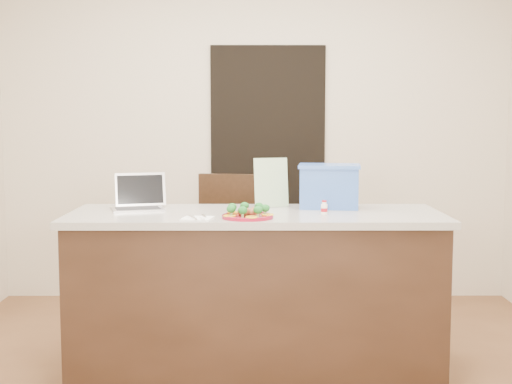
{
  "coord_description": "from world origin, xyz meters",
  "views": [
    {
      "loc": [
        -0.01,
        -3.65,
        1.45
      ],
      "look_at": [
        0.0,
        0.2,
        1.04
      ],
      "focal_mm": 50.0,
      "sensor_mm": 36.0,
      "label": 1
    }
  ],
  "objects_px": {
    "chair": "(233,245)",
    "island": "(256,293)",
    "plate": "(248,216)",
    "yogurt_bottle": "(324,209)",
    "blue_box": "(329,186)",
    "napkin": "(197,218)",
    "laptop": "(139,200)"
  },
  "relations": [
    {
      "from": "plate",
      "to": "napkin",
      "type": "bearing_deg",
      "value": -174.38
    },
    {
      "from": "napkin",
      "to": "laptop",
      "type": "height_order",
      "value": "laptop"
    },
    {
      "from": "blue_box",
      "to": "napkin",
      "type": "bearing_deg",
      "value": -141.99
    },
    {
      "from": "island",
      "to": "plate",
      "type": "distance_m",
      "value": 0.52
    },
    {
      "from": "plate",
      "to": "yogurt_bottle",
      "type": "distance_m",
      "value": 0.44
    },
    {
      "from": "yogurt_bottle",
      "to": "laptop",
      "type": "height_order",
      "value": "laptop"
    },
    {
      "from": "blue_box",
      "to": "yogurt_bottle",
      "type": "bearing_deg",
      "value": -94.74
    },
    {
      "from": "yogurt_bottle",
      "to": "chair",
      "type": "xyz_separation_m",
      "value": [
        -0.52,
        0.81,
        -0.35
      ]
    },
    {
      "from": "plate",
      "to": "island",
      "type": "bearing_deg",
      "value": 79.2
    },
    {
      "from": "plate",
      "to": "napkin",
      "type": "relative_size",
      "value": 1.79
    },
    {
      "from": "island",
      "to": "napkin",
      "type": "distance_m",
      "value": 0.61
    },
    {
      "from": "laptop",
      "to": "plate",
      "type": "bearing_deg",
      "value": -46.24
    },
    {
      "from": "island",
      "to": "napkin",
      "type": "bearing_deg",
      "value": -140.57
    },
    {
      "from": "laptop",
      "to": "island",
      "type": "bearing_deg",
      "value": -27.76
    },
    {
      "from": "napkin",
      "to": "yogurt_bottle",
      "type": "distance_m",
      "value": 0.7
    },
    {
      "from": "napkin",
      "to": "plate",
      "type": "bearing_deg",
      "value": 5.62
    },
    {
      "from": "yogurt_bottle",
      "to": "napkin",
      "type": "bearing_deg",
      "value": -165.84
    },
    {
      "from": "blue_box",
      "to": "chair",
      "type": "xyz_separation_m",
      "value": [
        -0.58,
        0.53,
        -0.44
      ]
    },
    {
      "from": "napkin",
      "to": "laptop",
      "type": "bearing_deg",
      "value": 133.38
    },
    {
      "from": "laptop",
      "to": "chair",
      "type": "distance_m",
      "value": 0.87
    },
    {
      "from": "yogurt_bottle",
      "to": "chair",
      "type": "relative_size",
      "value": 0.07
    },
    {
      "from": "yogurt_bottle",
      "to": "blue_box",
      "type": "relative_size",
      "value": 0.2
    },
    {
      "from": "yogurt_bottle",
      "to": "chair",
      "type": "bearing_deg",
      "value": 122.83
    },
    {
      "from": "island",
      "to": "yogurt_bottle",
      "type": "distance_m",
      "value": 0.62
    },
    {
      "from": "napkin",
      "to": "island",
      "type": "bearing_deg",
      "value": 39.43
    },
    {
      "from": "chair",
      "to": "island",
      "type": "bearing_deg",
      "value": -65.18
    },
    {
      "from": "island",
      "to": "yogurt_bottle",
      "type": "xyz_separation_m",
      "value": [
        0.37,
        -0.08,
        0.49
      ]
    },
    {
      "from": "laptop",
      "to": "chair",
      "type": "relative_size",
      "value": 0.31
    },
    {
      "from": "plate",
      "to": "laptop",
      "type": "bearing_deg",
      "value": 150.12
    },
    {
      "from": "blue_box",
      "to": "chair",
      "type": "distance_m",
      "value": 0.9
    },
    {
      "from": "chair",
      "to": "yogurt_bottle",
      "type": "bearing_deg",
      "value": -43.98
    },
    {
      "from": "plate",
      "to": "napkin",
      "type": "height_order",
      "value": "plate"
    }
  ]
}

